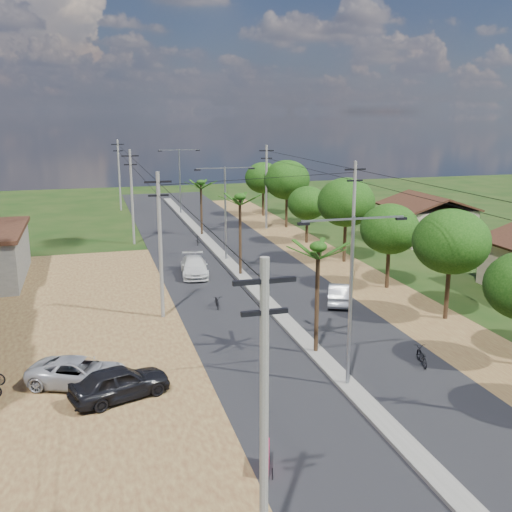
{
  "coord_description": "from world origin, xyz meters",
  "views": [
    {
      "loc": [
        -11.0,
        -23.41,
        12.41
      ],
      "look_at": [
        -0.42,
        14.07,
        3.0
      ],
      "focal_mm": 42.0,
      "sensor_mm": 36.0,
      "label": 1
    }
  ],
  "objects_px": {
    "roadside_sign": "(268,459)",
    "moto_rider_east": "(422,357)",
    "car_parked_dark": "(120,383)",
    "car_white_far": "(194,267)",
    "car_parked_silver": "(80,373)",
    "car_silver_mid": "(339,294)"
  },
  "relations": [
    {
      "from": "car_white_far",
      "to": "moto_rider_east",
      "type": "distance_m",
      "value": 21.33
    },
    {
      "from": "car_white_far",
      "to": "car_silver_mid",
      "type": "bearing_deg",
      "value": -43.1
    },
    {
      "from": "moto_rider_east",
      "to": "roadside_sign",
      "type": "xyz_separation_m",
      "value": [
        -10.11,
        -6.7,
        0.05
      ]
    },
    {
      "from": "car_parked_silver",
      "to": "moto_rider_east",
      "type": "bearing_deg",
      "value": -73.29
    },
    {
      "from": "car_white_far",
      "to": "car_parked_dark",
      "type": "xyz_separation_m",
      "value": [
        -6.75,
        -19.38,
        0.05
      ]
    },
    {
      "from": "moto_rider_east",
      "to": "roadside_sign",
      "type": "relative_size",
      "value": 1.45
    },
    {
      "from": "car_white_far",
      "to": "roadside_sign",
      "type": "bearing_deg",
      "value": -88.08
    },
    {
      "from": "car_parked_dark",
      "to": "moto_rider_east",
      "type": "bearing_deg",
      "value": -110.54
    },
    {
      "from": "car_white_far",
      "to": "moto_rider_east",
      "type": "relative_size",
      "value": 2.9
    },
    {
      "from": "car_white_far",
      "to": "car_parked_silver",
      "type": "xyz_separation_m",
      "value": [
        -8.46,
        -17.63,
        -0.05
      ]
    },
    {
      "from": "car_parked_silver",
      "to": "roadside_sign",
      "type": "bearing_deg",
      "value": -120.05
    },
    {
      "from": "car_white_far",
      "to": "car_parked_silver",
      "type": "bearing_deg",
      "value": -109.24
    },
    {
      "from": "car_parked_dark",
      "to": "car_white_far",
      "type": "bearing_deg",
      "value": -38.28
    },
    {
      "from": "car_silver_mid",
      "to": "moto_rider_east",
      "type": "xyz_separation_m",
      "value": [
        -0.02,
        -10.33,
        -0.23
      ]
    },
    {
      "from": "car_silver_mid",
      "to": "moto_rider_east",
      "type": "distance_m",
      "value": 10.34
    },
    {
      "from": "car_parked_silver",
      "to": "car_white_far",
      "type": "bearing_deg",
      "value": -1.55
    },
    {
      "from": "car_parked_dark",
      "to": "roadside_sign",
      "type": "relative_size",
      "value": 3.79
    },
    {
      "from": "car_silver_mid",
      "to": "car_parked_silver",
      "type": "bearing_deg",
      "value": 50.5
    },
    {
      "from": "roadside_sign",
      "to": "moto_rider_east",
      "type": "bearing_deg",
      "value": 52.37
    },
    {
      "from": "car_silver_mid",
      "to": "roadside_sign",
      "type": "distance_m",
      "value": 19.82
    },
    {
      "from": "car_parked_dark",
      "to": "moto_rider_east",
      "type": "height_order",
      "value": "car_parked_dark"
    },
    {
      "from": "car_parked_dark",
      "to": "roadside_sign",
      "type": "distance_m",
      "value": 8.49
    }
  ]
}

